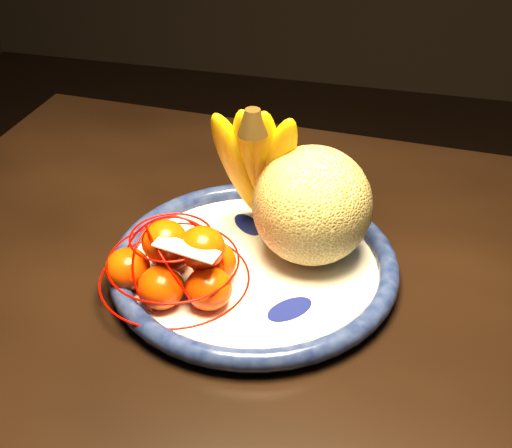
% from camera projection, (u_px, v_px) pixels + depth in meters
% --- Properties ---
extents(dining_table, '(1.50, 0.95, 0.73)m').
position_uv_depth(dining_table, '(417.00, 372.00, 0.86)').
color(dining_table, black).
rests_on(dining_table, ground).
extents(fruit_bowl, '(0.36, 0.36, 0.03)m').
position_uv_depth(fruit_bowl, '(254.00, 266.00, 0.88)').
color(fruit_bowl, white).
rests_on(fruit_bowl, dining_table).
extents(cantaloupe, '(0.15, 0.15, 0.15)m').
position_uv_depth(cantaloupe, '(312.00, 205.00, 0.86)').
color(cantaloupe, olive).
rests_on(cantaloupe, fruit_bowl).
extents(banana_bunch, '(0.14, 0.13, 0.21)m').
position_uv_depth(banana_bunch, '(258.00, 161.00, 0.88)').
color(banana_bunch, '#E6BD00').
rests_on(banana_bunch, fruit_bowl).
extents(mandarin_bag, '(0.22, 0.22, 0.11)m').
position_uv_depth(mandarin_bag, '(177.00, 264.00, 0.83)').
color(mandarin_bag, '#F84200').
rests_on(mandarin_bag, fruit_bowl).
extents(price_tag, '(0.07, 0.03, 0.01)m').
position_uv_depth(price_tag, '(186.00, 249.00, 0.78)').
color(price_tag, white).
rests_on(price_tag, mandarin_bag).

